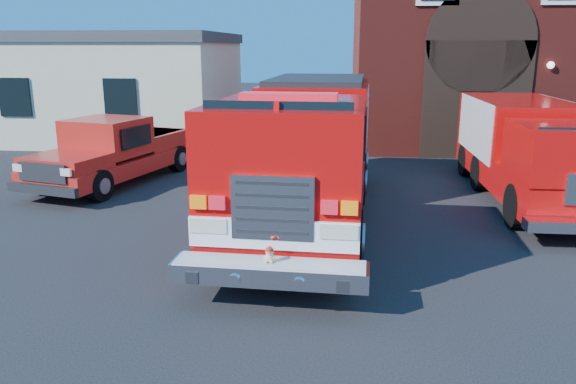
# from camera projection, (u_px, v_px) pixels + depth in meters

# --- Properties ---
(ground) EXTENTS (100.00, 100.00, 0.00)m
(ground) POSITION_uv_depth(u_px,v_px,m) (293.00, 239.00, 11.43)
(ground) COLOR black
(ground) RESTS_ON ground
(parking_stripe_mid) EXTENTS (0.12, 3.00, 0.01)m
(parking_stripe_mid) POSITION_uv_depth(u_px,v_px,m) (552.00, 196.00, 14.71)
(parking_stripe_mid) COLOR yellow
(parking_stripe_mid) RESTS_ON ground
(parking_stripe_far) EXTENTS (0.12, 3.00, 0.01)m
(parking_stripe_far) POSITION_uv_depth(u_px,v_px,m) (518.00, 171.00, 17.60)
(parking_stripe_far) COLOR yellow
(parking_stripe_far) RESTS_ON ground
(fire_station) EXTENTS (15.20, 10.20, 8.45)m
(fire_station) POSITION_uv_depth(u_px,v_px,m) (539.00, 35.00, 23.04)
(fire_station) COLOR maroon
(fire_station) RESTS_ON ground
(side_building) EXTENTS (10.20, 8.20, 4.35)m
(side_building) POSITION_uv_depth(u_px,v_px,m) (111.00, 85.00, 24.19)
(side_building) COLOR beige
(side_building) RESTS_ON ground
(fire_engine) EXTENTS (3.27, 10.02, 3.05)m
(fire_engine) POSITION_uv_depth(u_px,v_px,m) (308.00, 148.00, 12.71)
(fire_engine) COLOR black
(fire_engine) RESTS_ON ground
(pickup_truck) EXTENTS (3.48, 6.06, 1.87)m
(pickup_truck) POSITION_uv_depth(u_px,v_px,m) (115.00, 152.00, 15.98)
(pickup_truck) COLOR black
(pickup_truck) RESTS_ON ground
(secondary_truck) EXTENTS (2.38, 7.49, 2.43)m
(secondary_truck) POSITION_uv_depth(u_px,v_px,m) (530.00, 148.00, 14.15)
(secondary_truck) COLOR black
(secondary_truck) RESTS_ON ground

